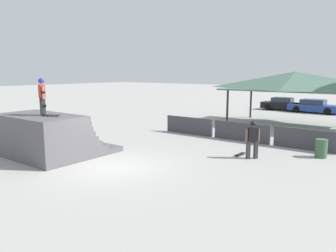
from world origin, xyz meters
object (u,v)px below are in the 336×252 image
Objects in this scene: skater_on_deck at (42,94)px; parked_car_blue at (314,106)px; trash_bin at (321,148)px; parked_car_black at (283,104)px; bystander_walking at (253,137)px; skateboard_on_ground at (240,154)px; skateboard_on_deck at (52,115)px.

skater_on_deck is 0.36× the size of parked_car_blue.
parked_car_blue is (-4.44, 17.21, 0.18)m from trash_bin.
parked_car_black reaches higher than trash_bin.
bystander_walking is 19.39m from parked_car_blue.
parked_car_black is at bearing 104.82° from skater_on_deck.
bystander_walking is 3.24m from trash_bin.
skateboard_on_ground is 3.63m from trash_bin.
bystander_walking is at bearing -77.48° from parked_car_black.
bystander_walking reaches higher than skateboard_on_ground.
bystander_walking is 1.17m from skateboard_on_ground.
skater_on_deck is 2.02× the size of skateboard_on_deck.
bystander_walking is at bearing -139.55° from trash_bin.
skateboard_on_ground is 0.18× the size of parked_car_blue.
skater_on_deck is 25.49m from parked_car_blue.
trash_bin reaches higher than skateboard_on_ground.
trash_bin is at bearing -72.94° from parked_car_blue.
skater_on_deck reaches higher than skateboard_on_deck.
trash_bin is at bearing -68.87° from parked_car_black.
parked_car_blue is (4.88, 24.76, -1.39)m from skateboard_on_deck.
parked_car_blue is at bearing 97.91° from skater_on_deck.
parked_car_black is (-4.39, 19.47, 0.54)m from skateboard_on_ground.
bystander_walking is 0.40× the size of parked_car_black.
skateboard_on_deck is at bearing 23.82° from skater_on_deck.
skater_on_deck is at bearing -99.86° from parked_car_blue.
skater_on_deck reaches higher than skateboard_on_ground.
trash_bin is (3.09, 1.87, 0.37)m from skateboard_on_ground.
parked_car_black is (2.44, 25.17, -2.28)m from skater_on_deck.
skater_on_deck is 1.93× the size of trash_bin.
skateboard_on_deck is 8.64m from skateboard_on_ground.
parked_car_blue is at bearing -173.76° from skateboard_on_ground.
skateboard_on_ground is (-0.66, 0.19, -0.94)m from bystander_walking.
skateboard_on_deck is 12.09m from trash_bin.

